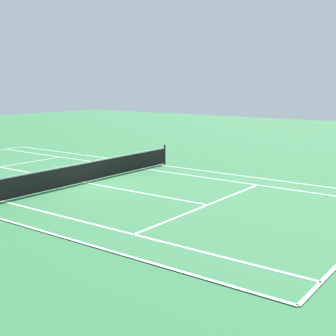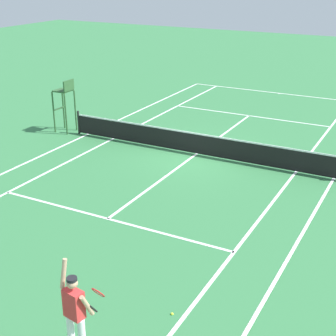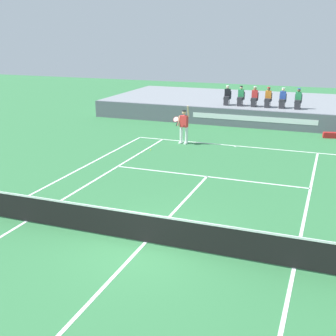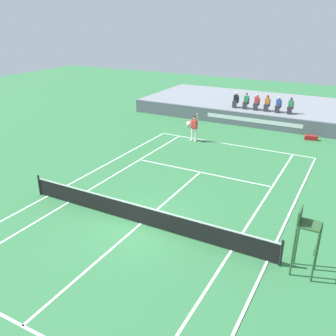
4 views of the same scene
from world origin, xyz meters
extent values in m
plane|color=#337542|center=(0.00, 0.00, 0.00)|extent=(80.00, 80.00, 0.00)
cube|color=#337542|center=(0.00, 0.00, 0.01)|extent=(10.98, 23.78, 0.02)
cube|color=white|center=(0.00, -11.89, 0.02)|extent=(10.98, 0.10, 0.01)
cube|color=white|center=(-5.49, 0.00, 0.02)|extent=(0.10, 23.78, 0.01)
cube|color=white|center=(5.49, 0.00, 0.02)|extent=(0.10, 23.78, 0.01)
cube|color=white|center=(-4.11, 0.00, 0.02)|extent=(0.10, 23.78, 0.01)
cube|color=white|center=(4.11, 0.00, 0.02)|extent=(0.10, 23.78, 0.01)
cube|color=white|center=(0.00, 6.40, 0.02)|extent=(8.22, 0.10, 0.01)
cube|color=white|center=(0.00, -6.40, 0.02)|extent=(8.22, 0.10, 0.01)
cube|color=white|center=(0.00, 0.00, 0.02)|extent=(0.10, 12.80, 0.01)
cube|color=white|center=(0.00, -11.79, 0.02)|extent=(0.10, 0.20, 0.01)
cylinder|color=black|center=(5.94, 0.00, 0.54)|extent=(0.10, 0.10, 1.07)
cube|color=black|center=(0.00, 0.00, 0.48)|extent=(11.78, 0.02, 0.84)
cube|color=white|center=(0.00, 0.00, 0.90)|extent=(11.78, 0.03, 0.06)
cylinder|color=white|center=(-2.57, 11.42, 0.46)|extent=(0.15, 0.15, 0.92)
cube|color=red|center=(-2.73, 11.45, 1.22)|extent=(0.43, 0.30, 0.60)
sphere|color=tan|center=(-2.73, 11.45, 1.69)|extent=(0.22, 0.22, 0.22)
cylinder|color=black|center=(-2.73, 11.45, 1.78)|extent=(0.21, 0.21, 0.06)
cylinder|color=tan|center=(-2.48, 11.38, 1.78)|extent=(0.12, 0.22, 0.61)
cylinder|color=tan|center=(-3.00, 11.40, 1.24)|extent=(0.14, 0.34, 0.56)
cylinder|color=black|center=(-3.06, 11.28, 1.11)|extent=(0.07, 0.19, 0.25)
torus|color=red|center=(-3.06, 11.11, 1.37)|extent=(0.33, 0.24, 0.26)
cylinder|color=silver|center=(-3.06, 11.11, 1.37)|extent=(0.29, 0.20, 0.22)
sphere|color=#D1E533|center=(-3.84, 9.50, 0.03)|extent=(0.07, 0.07, 0.07)
cylinder|color=#2D562D|center=(7.06, 0.35, 0.95)|extent=(0.07, 0.07, 1.90)
cylinder|color=#2D562D|center=(7.06, -0.35, 0.95)|extent=(0.07, 0.07, 1.90)
cylinder|color=#2D562D|center=(6.36, 0.35, 0.95)|extent=(0.07, 0.07, 1.90)
cylinder|color=#2D562D|center=(6.36, -0.35, 0.95)|extent=(0.07, 0.07, 1.90)
cube|color=#2D562D|center=(6.71, 0.00, 1.93)|extent=(0.70, 0.70, 0.06)
cube|color=#2D562D|center=(6.36, 0.00, 2.20)|extent=(0.06, 0.70, 0.48)
cube|color=#2D562D|center=(7.02, 0.00, 1.04)|extent=(0.10, 0.70, 0.04)
camera|label=1|loc=(13.91, 14.88, 4.41)|focal=49.45mm
camera|label=2|loc=(-8.06, 17.64, 7.25)|focal=53.95mm
camera|label=3|loc=(4.64, -10.43, 5.79)|focal=47.35mm
camera|label=4|loc=(7.54, -11.44, 8.37)|focal=39.15mm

